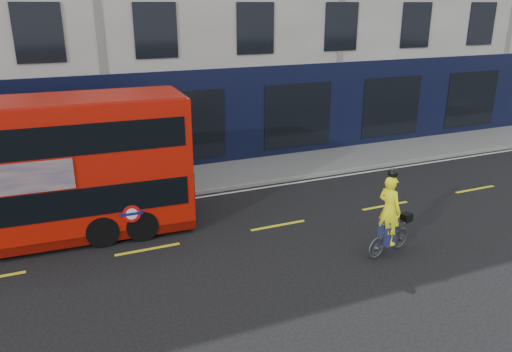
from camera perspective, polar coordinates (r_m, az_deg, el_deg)
ground at (r=12.98m, az=-10.91°, el=-11.06°), size 120.00×120.00×0.00m
pavement at (r=18.81m, az=-15.31°, el=-1.43°), size 60.00×3.00×0.12m
kerb at (r=17.41m, az=-14.57°, el=-3.03°), size 60.00×0.12×0.13m
road_edge_line at (r=17.16m, az=-14.39°, el=-3.57°), size 58.00×0.10×0.01m
lane_dashes at (r=14.28m, az=-12.26°, el=-8.19°), size 58.00×0.12×0.01m
bus at (r=15.10m, az=-26.83°, el=0.17°), size 10.16×2.74×4.05m
cyclist at (r=13.82m, az=15.00°, el=-5.40°), size 1.66×0.82×2.47m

